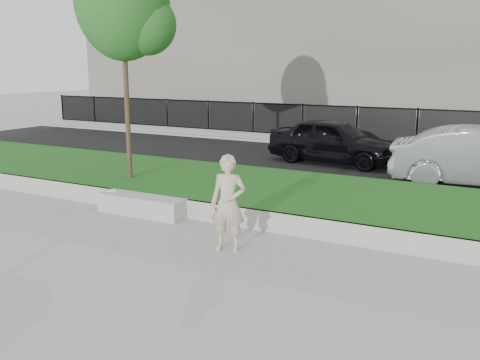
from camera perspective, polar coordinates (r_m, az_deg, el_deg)
The scene contains 12 objects.
ground at distance 9.85m, azimuth -4.72°, elevation -6.28°, with size 90.00×90.00×0.00m, color gray.
grass_bank at distance 12.31m, azimuth 2.93°, elevation -1.52°, with size 34.00×4.00×0.40m, color #0E370D.
grass_kerb at distance 10.64m, azimuth -1.67°, elevation -3.72°, with size 34.00×0.08×0.40m, color #9F9C94.
street at distance 17.37m, azimuth 10.83°, elevation 1.71°, with size 34.00×7.00×0.04m, color black.
far_pavement at distance 21.64m, azimuth 14.53°, elevation 3.69°, with size 34.00×3.00×0.12m, color gray.
iron_fence at distance 20.61m, azimuth 13.91°, elevation 4.67°, with size 32.00×0.30×1.50m.
building_facade at distance 28.33m, azimuth 18.72°, elevation 15.39°, with size 34.00×10.00×10.00m, color #666259.
stone_bench at distance 11.48m, azimuth -10.43°, elevation -2.68°, with size 2.03×0.51×0.41m, color #9F9C94.
man at distance 9.01m, azimuth -1.27°, elevation -2.51°, with size 0.60×0.40×1.65m, color #C0AE93.
book at distance 12.00m, azimuth -13.53°, elevation -1.09°, with size 0.22×0.16×0.03m, color beige.
young_tree at distance 13.24m, azimuth -12.04°, elevation 18.03°, with size 2.31×2.21×5.67m.
car_dark at distance 17.20m, azimuth 10.01°, elevation 4.12°, with size 1.69×4.19×1.43m, color black.
Camera 1 is at (5.16, -7.79, 3.11)m, focal length 40.00 mm.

